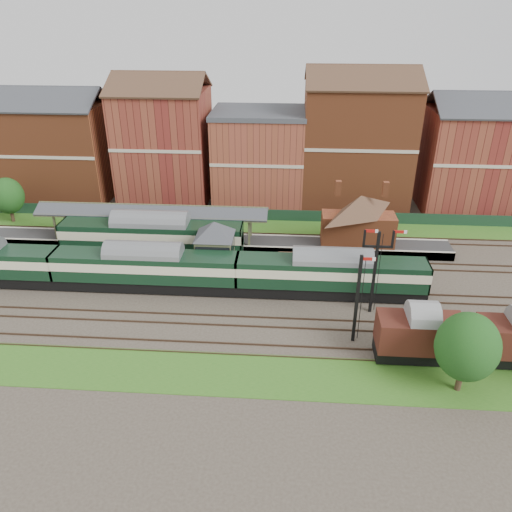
# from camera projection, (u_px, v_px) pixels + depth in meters

# --- Properties ---
(ground) EXTENTS (160.00, 160.00, 0.00)m
(ground) POSITION_uv_depth(u_px,v_px,m) (242.00, 292.00, 48.66)
(ground) COLOR #473D33
(ground) RESTS_ON ground
(grass_back) EXTENTS (90.00, 4.50, 0.06)m
(grass_back) POSITION_uv_depth(u_px,v_px,m) (254.00, 226.00, 62.83)
(grass_back) COLOR #2D6619
(grass_back) RESTS_ON ground
(grass_front) EXTENTS (90.00, 5.00, 0.06)m
(grass_front) POSITION_uv_depth(u_px,v_px,m) (227.00, 374.00, 38.00)
(grass_front) COLOR #2D6619
(grass_front) RESTS_ON ground
(fence) EXTENTS (90.00, 0.12, 1.50)m
(fence) POSITION_uv_depth(u_px,v_px,m) (255.00, 215.00, 64.28)
(fence) COLOR #193823
(fence) RESTS_ON ground
(platform) EXTENTS (55.00, 3.40, 1.00)m
(platform) POSITION_uv_depth(u_px,v_px,m) (207.00, 243.00, 57.39)
(platform) COLOR #2D2D2D
(platform) RESTS_ON ground
(signal_box) EXTENTS (5.40, 5.40, 6.00)m
(signal_box) POSITION_uv_depth(u_px,v_px,m) (215.00, 247.00, 50.27)
(signal_box) COLOR #627B57
(signal_box) RESTS_ON ground
(brick_hut) EXTENTS (3.20, 2.64, 2.94)m
(brick_hut) POSITION_uv_depth(u_px,v_px,m) (294.00, 267.00, 50.68)
(brick_hut) COLOR maroon
(brick_hut) RESTS_ON ground
(station_building) EXTENTS (8.10, 8.10, 5.90)m
(station_building) POSITION_uv_depth(u_px,v_px,m) (359.00, 219.00, 54.74)
(station_building) COLOR #984A26
(station_building) RESTS_ON platform
(canopy) EXTENTS (26.00, 3.89, 4.08)m
(canopy) POSITION_uv_depth(u_px,v_px,m) (152.00, 208.00, 55.90)
(canopy) COLOR #505434
(canopy) RESTS_ON platform
(semaphore_bracket) EXTENTS (3.60, 0.25, 8.18)m
(semaphore_bracket) POSITION_uv_depth(u_px,v_px,m) (376.00, 267.00, 43.56)
(semaphore_bracket) COLOR black
(semaphore_bracket) RESTS_ON ground
(semaphore_siding) EXTENTS (1.23, 0.25, 8.00)m
(semaphore_siding) POSITION_uv_depth(u_px,v_px,m) (357.00, 298.00, 39.92)
(semaphore_siding) COLOR black
(semaphore_siding) RESTS_ON ground
(town_backdrop) EXTENTS (69.00, 10.00, 16.00)m
(town_backdrop) POSITION_uv_depth(u_px,v_px,m) (258.00, 152.00, 67.64)
(town_backdrop) COLOR #984A26
(town_backdrop) RESTS_ON ground
(dmu_train) EXTENTS (53.60, 2.82, 4.12)m
(dmu_train) POSITION_uv_depth(u_px,v_px,m) (145.00, 267.00, 48.14)
(dmu_train) COLOR black
(dmu_train) RESTS_ON ground
(platform_railcar) EXTENTS (19.66, 3.10, 4.53)m
(platform_railcar) POSITION_uv_depth(u_px,v_px,m) (152.00, 237.00, 53.87)
(platform_railcar) COLOR black
(platform_railcar) RESTS_ON ground
(goods_van_a) EXTENTS (6.53, 2.83, 3.96)m
(goods_van_a) POSITION_uv_depth(u_px,v_px,m) (419.00, 335.00, 38.72)
(goods_van_a) COLOR black
(goods_van_a) RESTS_ON ground
(tree_far) EXTENTS (4.42, 4.42, 6.45)m
(tree_far) POSITION_uv_depth(u_px,v_px,m) (467.00, 347.00, 34.71)
(tree_far) COLOR #382619
(tree_far) RESTS_ON ground
(tree_back) EXTENTS (3.99, 3.99, 5.84)m
(tree_back) POSITION_uv_depth(u_px,v_px,m) (7.00, 196.00, 62.53)
(tree_back) COLOR #382619
(tree_back) RESTS_ON ground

